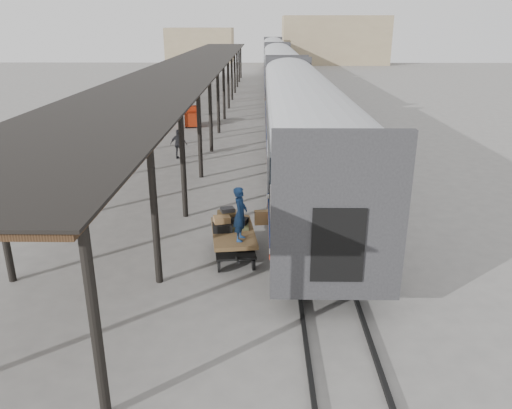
{
  "coord_description": "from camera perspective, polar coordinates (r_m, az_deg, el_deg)",
  "views": [
    {
      "loc": [
        1.49,
        -14.24,
        6.75
      ],
      "look_at": [
        1.31,
        -0.37,
        1.7
      ],
      "focal_mm": 35.0,
      "sensor_mm": 36.0,
      "label": 1
    }
  ],
  "objects": [
    {
      "name": "rails",
      "position": [
        48.74,
        2.8,
        12.09
      ],
      "size": [
        1.54,
        150.0,
        0.12
      ],
      "color": "black",
      "rests_on": "ground"
    },
    {
      "name": "luggage_tug",
      "position": [
        35.35,
        -7.27,
        9.86
      ],
      "size": [
        1.0,
        1.56,
        1.35
      ],
      "rotation": [
        0.0,
        0.0,
        0.04
      ],
      "color": "maroon",
      "rests_on": "ground"
    },
    {
      "name": "ground",
      "position": [
        15.83,
        -4.75,
        -5.3
      ],
      "size": [
        160.0,
        160.0,
        0.0
      ],
      "primitive_type": "plane",
      "color": "slate",
      "rests_on": "ground"
    },
    {
      "name": "canopy",
      "position": [
        38.65,
        -6.8,
        15.8
      ],
      "size": [
        4.9,
        64.3,
        4.15
      ],
      "color": "#422B19",
      "rests_on": "ground"
    },
    {
      "name": "building_left",
      "position": [
        97.0,
        -6.37,
        17.67
      ],
      "size": [
        12.0,
        8.0,
        6.0
      ],
      "primitive_type": "cube",
      "color": "tan",
      "rests_on": "ground"
    },
    {
      "name": "suitcase_stack",
      "position": [
        15.3,
        -3.09,
        -1.86
      ],
      "size": [
        1.15,
        1.15,
        0.56
      ],
      "rotation": [
        0.0,
        0.0,
        0.13
      ],
      "color": "#37373A",
      "rests_on": "baggage_cart"
    },
    {
      "name": "building_far",
      "position": [
        93.13,
        8.89,
        18.09
      ],
      "size": [
        18.0,
        10.0,
        8.0
      ],
      "primitive_type": "cube",
      "color": "tan",
      "rests_on": "ground"
    },
    {
      "name": "porter",
      "position": [
        14.17,
        -1.8,
        -1.08
      ],
      "size": [
        0.48,
        0.64,
        1.59
      ],
      "primitive_type": "imported",
      "rotation": [
        0.0,
        0.0,
        1.4
      ],
      "color": "navy",
      "rests_on": "baggage_cart"
    },
    {
      "name": "pedestrian",
      "position": [
        26.66,
        -8.82,
        6.82
      ],
      "size": [
        0.95,
        0.49,
        1.55
      ],
      "primitive_type": "imported",
      "rotation": [
        0.0,
        0.0,
        3.02
      ],
      "color": "black",
      "rests_on": "ground"
    },
    {
      "name": "baggage_cart",
      "position": [
        15.16,
        -2.6,
        -3.75
      ],
      "size": [
        1.56,
        2.55,
        0.86
      ],
      "rotation": [
        0.0,
        0.0,
        0.13
      ],
      "color": "brown",
      "rests_on": "ground"
    },
    {
      "name": "train",
      "position": [
        48.24,
        2.85,
        15.16
      ],
      "size": [
        3.45,
        76.01,
        4.01
      ],
      "color": "silver",
      "rests_on": "ground"
    }
  ]
}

